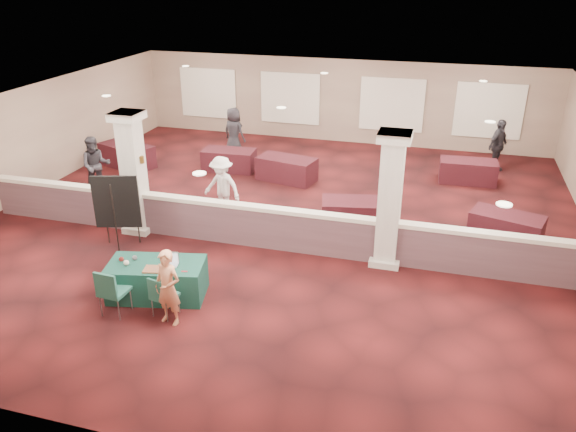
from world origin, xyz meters
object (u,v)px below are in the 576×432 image
(far_table_back_right, at_px, (468,171))
(woman, at_px, (168,288))
(easel_board, at_px, (116,203))
(attendee_d, at_px, (234,132))
(attendee_b, at_px, (222,187))
(far_table_back_center, at_px, (287,169))
(conf_chair_main, at_px, (161,294))
(attendee_c, at_px, (498,146))
(attendee_a, at_px, (96,166))
(far_table_back_left, at_px, (229,160))
(far_table_front_center, at_px, (356,214))
(far_table_front_right, at_px, (506,227))
(near_table, at_px, (157,279))
(far_table_front_left, at_px, (127,155))
(conf_chair_side, at_px, (111,289))

(far_table_back_right, bearing_deg, woman, -120.30)
(easel_board, bearing_deg, attendee_d, 72.56)
(attendee_b, bearing_deg, far_table_back_center, 85.68)
(conf_chair_main, bearing_deg, far_table_back_right, 71.82)
(easel_board, bearing_deg, attendee_b, 38.97)
(far_table_back_right, bearing_deg, attendee_c, 55.97)
(easel_board, bearing_deg, attendee_a, 114.29)
(far_table_back_left, distance_m, attendee_c, 9.10)
(woman, xyz_separation_m, far_table_front_center, (2.79, 5.39, -0.41))
(conf_chair_main, xyz_separation_m, attendee_b, (-0.70, 4.96, 0.33))
(conf_chair_main, height_order, attendee_b, attendee_b)
(woman, xyz_separation_m, attendee_a, (-5.24, 5.59, 0.11))
(far_table_front_right, xyz_separation_m, far_table_back_left, (-8.76, 3.05, 0.00))
(near_table, relative_size, attendee_d, 1.12)
(woman, relative_size, far_table_front_center, 0.85)
(attendee_d, bearing_deg, attendee_c, -155.35)
(far_table_front_left, bearing_deg, attendee_b, -32.12)
(far_table_back_right, bearing_deg, attendee_a, -159.25)
(near_table, xyz_separation_m, easel_board, (-1.94, 1.77, 0.82))
(attendee_c, bearing_deg, far_table_back_right, 178.43)
(easel_board, distance_m, attendee_d, 7.59)
(far_table_front_left, distance_m, attendee_c, 12.68)
(woman, height_order, attendee_c, attendee_c)
(far_table_front_center, distance_m, far_table_back_left, 5.95)
(woman, height_order, far_table_back_right, woman)
(near_table, xyz_separation_m, far_table_back_right, (6.40, 8.91, -0.02))
(attendee_a, bearing_deg, far_table_back_right, -11.50)
(far_table_back_center, bearing_deg, near_table, -95.48)
(conf_chair_main, relative_size, far_table_front_right, 0.51)
(attendee_d, bearing_deg, attendee_b, 126.27)
(far_table_back_center, height_order, attendee_c, attendee_c)
(attendee_b, bearing_deg, far_table_front_left, 159.90)
(woman, relative_size, far_table_back_right, 0.88)
(conf_chair_main, bearing_deg, conf_chair_side, -153.72)
(woman, distance_m, far_table_front_right, 8.69)
(conf_chair_side, relative_size, attendee_b, 0.59)
(near_table, bearing_deg, attendee_b, 80.61)
(woman, xyz_separation_m, far_table_front_left, (-5.71, 8.09, -0.40))
(attendee_d, bearing_deg, far_table_back_center, 162.20)
(conf_chair_main, distance_m, attendee_b, 5.02)
(far_table_front_right, xyz_separation_m, attendee_a, (-11.84, -0.05, 0.54))
(conf_chair_side, height_order, far_table_back_center, conf_chair_side)
(attendee_b, xyz_separation_m, attendee_c, (7.54, 6.00, 0.03))
(far_table_front_left, distance_m, attendee_d, 3.84)
(conf_chair_side, height_order, far_table_front_left, conf_chair_side)
(far_table_back_right, relative_size, attendee_a, 0.99)
(conf_chair_main, xyz_separation_m, far_table_front_right, (6.83, 5.52, -0.18))
(far_table_back_left, bearing_deg, conf_chair_side, -83.90)
(conf_chair_side, relative_size, far_table_front_center, 0.55)
(far_table_back_left, bearing_deg, far_table_back_center, -10.72)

